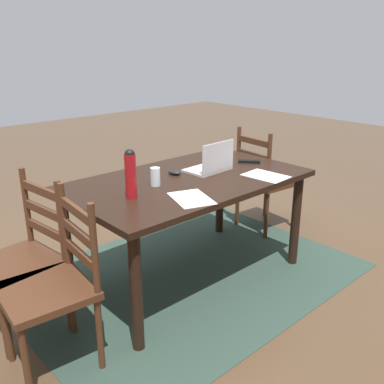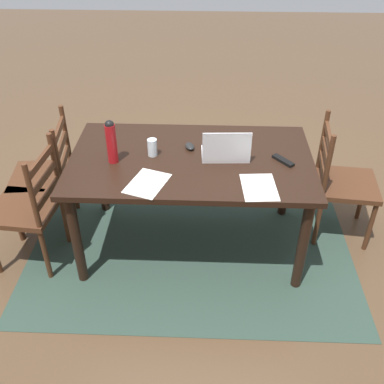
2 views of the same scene
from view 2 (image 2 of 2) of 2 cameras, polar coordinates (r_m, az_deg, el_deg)
ground_plane at (r=3.56m, az=-0.10°, el=-6.36°), size 14.00×14.00×0.00m
area_rug at (r=3.56m, az=-0.10°, el=-6.32°), size 2.42×1.76×0.01m
dining_table at (r=3.14m, az=-0.11°, el=2.91°), size 1.66×0.97×0.77m
chair_right_far at (r=3.34m, az=-19.79°, el=-1.84°), size 0.48×0.48×0.95m
chair_right_near at (r=3.64m, az=-17.83°, el=1.95°), size 0.49×0.49×0.95m
chair_left_near at (r=3.57m, az=18.25°, el=1.14°), size 0.48×0.48×0.95m
laptop at (r=3.07m, az=4.26°, el=5.15°), size 0.33×0.24×0.23m
water_bottle at (r=3.02m, az=-10.11°, el=6.35°), size 0.07×0.07×0.30m
drinking_glass at (r=3.11m, az=-5.01°, el=5.60°), size 0.07×0.07×0.12m
computer_mouse at (r=3.20m, az=-0.29°, el=5.77°), size 0.09×0.11×0.03m
tv_remote at (r=3.11m, az=11.37°, el=3.90°), size 0.14×0.16×0.02m
paper_stack_left at (r=2.83m, az=8.43°, el=0.59°), size 0.23×0.31×0.00m
paper_stack_right at (r=2.85m, az=-5.64°, el=1.08°), size 0.30×0.35×0.00m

